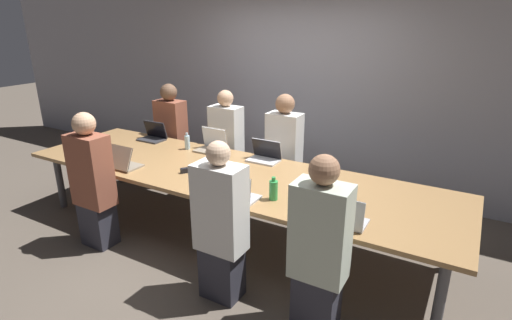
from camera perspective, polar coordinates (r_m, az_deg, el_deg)
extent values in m
plane|color=brown|center=(4.43, -3.99, -10.41)|extent=(24.00, 24.00, 0.00)
cube|color=#9999A3|center=(5.51, 6.47, 11.01)|extent=(12.00, 0.06, 2.80)
cube|color=#9E7547|center=(4.13, -4.22, -1.95)|extent=(4.64, 1.29, 0.04)
cylinder|color=#4C4C51|center=(5.42, -26.21, -2.72)|extent=(0.08, 0.08, 0.68)
cylinder|color=#4C4C51|center=(3.29, 24.86, -17.26)|extent=(0.08, 0.08, 0.68)
cylinder|color=#4C4C51|center=(5.94, -18.93, 0.15)|extent=(0.08, 0.08, 0.68)
cylinder|color=#4C4C51|center=(4.09, 26.30, -9.90)|extent=(0.08, 0.08, 0.68)
cube|color=#333338|center=(5.33, -14.72, 2.82)|extent=(0.33, 0.22, 0.02)
cube|color=#333338|center=(5.36, -14.15, 4.28)|extent=(0.34, 0.06, 0.22)
cube|color=black|center=(5.35, -14.22, 4.23)|extent=(0.33, 0.06, 0.21)
cube|color=#2D2D38|center=(5.77, -11.62, -0.96)|extent=(0.32, 0.24, 0.45)
cube|color=brown|center=(5.59, -12.03, 4.66)|extent=(0.40, 0.24, 0.72)
sphere|color=brown|center=(5.49, -12.38, 9.44)|extent=(0.23, 0.23, 0.23)
cube|color=gray|center=(4.47, -18.29, -0.81)|extent=(0.36, 0.24, 0.02)
cube|color=gray|center=(4.38, -19.23, 0.41)|extent=(0.36, 0.11, 0.23)
cube|color=black|center=(4.38, -19.13, 0.39)|extent=(0.36, 0.11, 0.22)
cube|color=#2D2D38|center=(4.45, -21.55, -8.45)|extent=(0.32, 0.24, 0.45)
cube|color=brown|center=(4.22, -22.53, -1.39)|extent=(0.40, 0.24, 0.72)
sphere|color=tan|center=(4.09, -23.39, 4.78)|extent=(0.22, 0.22, 0.22)
cube|color=#B7B7BC|center=(3.53, -2.44, -5.28)|extent=(0.35, 0.22, 0.02)
cube|color=#B7B7BC|center=(3.39, -3.45, -4.07)|extent=(0.36, 0.04, 0.23)
cube|color=black|center=(3.40, -3.35, -4.03)|extent=(0.35, 0.04, 0.22)
cube|color=#2D2D38|center=(3.46, -4.85, -15.61)|extent=(0.32, 0.24, 0.45)
cube|color=silver|center=(3.16, -5.16, -6.89)|extent=(0.40, 0.24, 0.72)
sphere|color=beige|center=(2.98, -5.43, 0.97)|extent=(0.19, 0.19, 0.19)
cylinder|color=green|center=(3.47, 2.51, -4.35)|extent=(0.08, 0.08, 0.17)
cylinder|color=green|center=(3.43, 2.53, -2.75)|extent=(0.03, 0.03, 0.04)
cube|color=gray|center=(4.76, -6.61, 1.33)|extent=(0.33, 0.24, 0.02)
cube|color=gray|center=(4.81, -5.87, 3.21)|extent=(0.34, 0.05, 0.25)
cube|color=silver|center=(4.80, -5.94, 3.16)|extent=(0.33, 0.05, 0.24)
cube|color=#2D2D38|center=(5.32, -4.12, -2.38)|extent=(0.32, 0.24, 0.45)
cube|color=silver|center=(5.13, -4.28, 3.70)|extent=(0.40, 0.24, 0.72)
sphere|color=tan|center=(5.02, -4.41, 8.79)|extent=(0.20, 0.20, 0.20)
cylinder|color=#ADD1E0|center=(4.86, -9.79, 2.49)|extent=(0.06, 0.06, 0.17)
cylinder|color=#ADD1E0|center=(4.84, -9.86, 3.63)|extent=(0.03, 0.03, 0.04)
cube|color=silver|center=(4.40, 1.02, -0.08)|extent=(0.34, 0.21, 0.02)
cube|color=silver|center=(4.43, 1.59, 1.66)|extent=(0.35, 0.07, 0.21)
cube|color=black|center=(4.43, 1.52, 1.59)|extent=(0.34, 0.07, 0.21)
cube|color=#2D2D38|center=(4.96, 3.87, -4.05)|extent=(0.32, 0.24, 0.45)
cube|color=silver|center=(4.76, 4.03, 2.42)|extent=(0.40, 0.24, 0.72)
sphere|color=#9E7051|center=(4.64, 4.17, 8.02)|extent=(0.23, 0.23, 0.23)
cube|color=#B7B7BC|center=(3.21, 12.35, -8.46)|extent=(0.36, 0.22, 0.02)
cube|color=#B7B7BC|center=(3.06, 11.86, -7.32)|extent=(0.37, 0.03, 0.23)
cube|color=black|center=(3.07, 11.93, -7.26)|extent=(0.36, 0.03, 0.22)
cube|color=#2D2D38|center=(3.19, 8.58, -19.35)|extent=(0.32, 0.24, 0.45)
cube|color=beige|center=(2.85, 9.18, -10.16)|extent=(0.40, 0.24, 0.72)
sphere|color=#9E7051|center=(2.66, 9.72, -1.39)|extent=(0.21, 0.21, 0.21)
cylinder|color=black|center=(3.35, 8.68, -5.56)|extent=(0.06, 0.06, 0.17)
cylinder|color=black|center=(3.30, 8.77, -3.97)|extent=(0.03, 0.03, 0.04)
cube|color=black|center=(4.15, -9.72, -1.41)|extent=(0.12, 0.15, 0.05)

